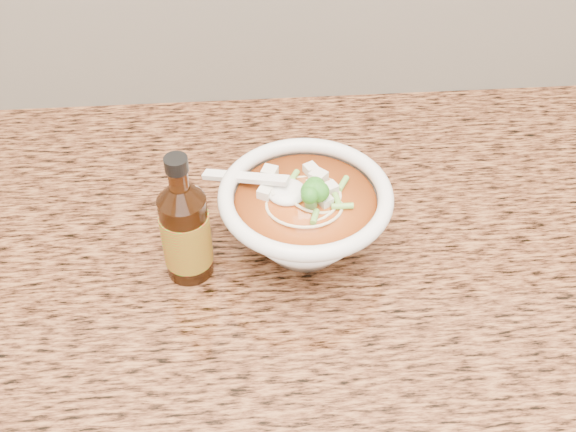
{
  "coord_description": "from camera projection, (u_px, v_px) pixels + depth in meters",
  "views": [
    {
      "loc": [
        -0.08,
        1.07,
        1.53
      ],
      "look_at": [
        -0.04,
        1.67,
        0.95
      ],
      "focal_mm": 45.0,
      "sensor_mm": 36.0,
      "label": 1
    }
  ],
  "objects": [
    {
      "name": "soup_bowl",
      "position": [
        305.0,
        218.0,
        0.84
      ],
      "size": [
        0.22,
        0.2,
        0.11
      ],
      "rotation": [
        0.0,
        0.0,
        0.04
      ],
      "color": "white",
      "rests_on": "counter_slab"
    },
    {
      "name": "counter_slab",
      "position": [
        318.0,
        252.0,
        0.89
      ],
      "size": [
        4.0,
        0.68,
        0.04
      ],
      "primitive_type": "cube",
      "color": "brown",
      "rests_on": "cabinet"
    },
    {
      "name": "hot_sauce_bottle",
      "position": [
        186.0,
        231.0,
        0.8
      ],
      "size": [
        0.07,
        0.07,
        0.17
      ],
      "rotation": [
        0.0,
        0.0,
        0.4
      ],
      "color": "#3A1907",
      "rests_on": "counter_slab"
    }
  ]
}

